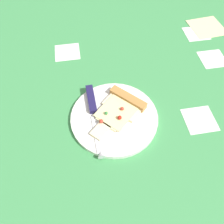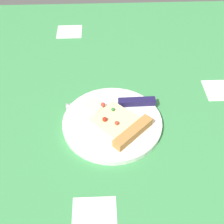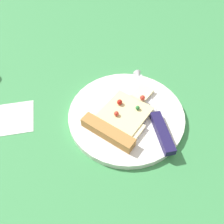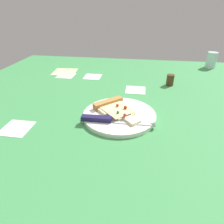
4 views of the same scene
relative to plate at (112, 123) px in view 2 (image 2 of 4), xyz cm
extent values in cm
cube|color=#3D8C4C|center=(-5.90, -2.16, -2.22)|extent=(149.89, 149.89, 3.00)
cube|color=white|center=(12.12, -31.99, -0.82)|extent=(9.00, 9.00, 0.20)
cube|color=white|center=(-24.95, 4.58, -0.82)|extent=(9.00, 9.00, 0.20)
cube|color=white|center=(46.50, 13.90, -0.82)|extent=(9.00, 9.00, 0.20)
cylinder|color=white|center=(0.00, 0.00, 0.00)|extent=(25.59, 25.59, 1.45)
cube|color=beige|center=(-2.89, -2.77, 1.22)|extent=(11.95, 12.09, 1.00)
cube|color=beige|center=(1.08, 1.04, 1.22)|extent=(9.03, 9.07, 1.00)
cube|color=beige|center=(4.69, 4.50, 1.22)|extent=(6.24, 6.20, 1.00)
cube|color=#F2E099|center=(-0.72, -0.69, 1.87)|extent=(13.59, 13.56, 0.30)
cube|color=#B27A3D|center=(-5.05, -4.85, 1.82)|extent=(10.18, 10.46, 2.20)
sphere|color=red|center=(-2.50, -1.01, 2.55)|extent=(1.06, 1.06, 1.06)
sphere|color=red|center=(4.08, 2.25, 2.61)|extent=(1.16, 1.16, 1.16)
sphere|color=#2D7A38|center=(2.33, -0.26, 2.50)|extent=(0.94, 0.94, 0.94)
sphere|color=#B21E14|center=(-1.16, 1.93, 2.62)|extent=(1.20, 1.20, 1.20)
cube|color=silver|center=(5.63, 5.14, 0.87)|extent=(2.29, 12.04, 0.30)
cone|color=silver|center=(5.49, 11.14, 0.87)|extent=(2.05, 2.05, 2.00)
cube|color=#1E1947|center=(5.92, -6.86, 1.52)|extent=(2.44, 10.05, 1.60)
camera|label=1|loc=(6.72, 35.58, 55.49)|focal=36.06mm
camera|label=2|loc=(-51.16, 2.12, 56.36)|focal=47.32mm
camera|label=3|loc=(-9.80, -34.23, 45.41)|focal=41.62mm
camera|label=4|loc=(57.74, 6.22, 34.56)|focal=30.64mm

